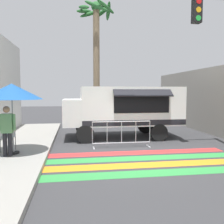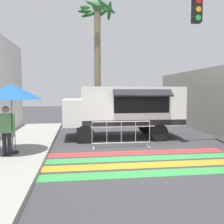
# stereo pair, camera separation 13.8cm
# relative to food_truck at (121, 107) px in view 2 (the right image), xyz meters

# --- Properties ---
(ground_plane) EXTENTS (60.00, 60.00, 0.00)m
(ground_plane) POSITION_rel_food_truck_xyz_m (0.03, -3.39, -1.46)
(ground_plane) COLOR #38383A
(concrete_wall_right) EXTENTS (0.20, 16.00, 3.44)m
(concrete_wall_right) POSITION_rel_food_truck_xyz_m (4.77, -0.39, 0.26)
(concrete_wall_right) COLOR #A39E93
(concrete_wall_right) RESTS_ON ground_plane
(crosswalk_painted) EXTENTS (6.40, 2.84, 0.01)m
(crosswalk_painted) POSITION_rel_food_truck_xyz_m (0.03, -4.15, -1.46)
(crosswalk_painted) COLOR green
(crosswalk_painted) RESTS_ON ground_plane
(food_truck) EXTENTS (5.43, 2.79, 2.41)m
(food_truck) POSITION_rel_food_truck_xyz_m (0.00, 0.00, 0.00)
(food_truck) COLOR white
(food_truck) RESTS_ON ground_plane
(traffic_signal_pole) EXTENTS (4.92, 0.29, 6.20)m
(traffic_signal_pole) POSITION_rel_food_truck_xyz_m (3.03, -2.63, 2.75)
(traffic_signal_pole) COLOR #515456
(traffic_signal_pole) RESTS_ON ground_plane
(patio_umbrella) EXTENTS (1.96, 1.96, 2.30)m
(patio_umbrella) POSITION_rel_food_truck_xyz_m (-4.19, -3.15, 0.73)
(patio_umbrella) COLOR black
(patio_umbrella) RESTS_ON sidewalk_left
(folding_chair) EXTENTS (0.42, 0.42, 0.96)m
(folding_chair) POSITION_rel_food_truck_xyz_m (-4.45, -2.68, -0.72)
(folding_chair) COLOR #4C4C51
(folding_chair) RESTS_ON sidewalk_left
(vendor_person) EXTENTS (0.53, 0.21, 1.59)m
(vendor_person) POSITION_rel_food_truck_xyz_m (-4.29, -3.47, -0.41)
(vendor_person) COLOR black
(vendor_person) RESTS_ON sidewalk_left
(barricade_front) EXTENTS (2.32, 0.44, 1.05)m
(barricade_front) POSITION_rel_food_truck_xyz_m (-0.38, -2.11, -0.94)
(barricade_front) COLOR #B7BABF
(barricade_front) RESTS_ON ground_plane
(palm_tree) EXTENTS (2.48, 2.47, 7.68)m
(palm_tree) POSITION_rel_food_truck_xyz_m (-0.82, 4.07, 3.68)
(palm_tree) COLOR #7A664C
(palm_tree) RESTS_ON ground_plane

